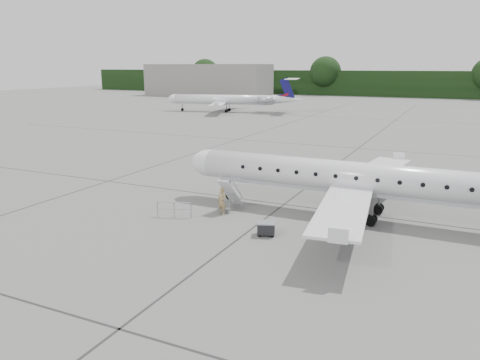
% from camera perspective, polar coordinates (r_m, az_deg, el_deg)
% --- Properties ---
extents(ground, '(320.00, 320.00, 0.00)m').
position_cam_1_polar(ground, '(27.08, 12.50, -7.12)').
color(ground, slate).
rests_on(ground, ground).
extents(treeline, '(260.00, 4.00, 8.00)m').
position_cam_1_polar(treeline, '(154.98, 23.79, 10.59)').
color(treeline, black).
rests_on(treeline, ground).
extents(terminal_building, '(40.00, 14.00, 10.00)m').
position_cam_1_polar(terminal_building, '(154.47, -3.94, 12.06)').
color(terminal_building, slate).
rests_on(terminal_building, ground).
extents(main_regional_jet, '(27.84, 20.07, 7.13)m').
position_cam_1_polar(main_regional_jet, '(30.39, 14.71, 2.05)').
color(main_regional_jet, silver).
rests_on(main_regional_jet, ground).
extents(airstair, '(0.85, 2.17, 2.23)m').
position_cam_1_polar(airstair, '(31.55, -1.18, -1.65)').
color(airstair, silver).
rests_on(airstair, ground).
extents(passenger, '(0.72, 0.55, 1.80)m').
position_cam_1_polar(passenger, '(30.55, -2.22, -2.60)').
color(passenger, '#917B4F').
rests_on(passenger, ground).
extents(safety_railing, '(2.12, 0.76, 1.00)m').
position_cam_1_polar(safety_railing, '(30.37, -8.03, -3.61)').
color(safety_railing, gray).
rests_on(safety_railing, ground).
extents(baggage_cart, '(1.19, 1.08, 0.85)m').
position_cam_1_polar(baggage_cart, '(27.01, 3.21, -5.89)').
color(baggage_cart, black).
rests_on(baggage_cart, ground).
extents(bg_regional_left, '(30.96, 25.42, 7.10)m').
position_cam_1_polar(bg_regional_left, '(99.92, -2.07, 10.34)').
color(bg_regional_left, silver).
rests_on(bg_regional_left, ground).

